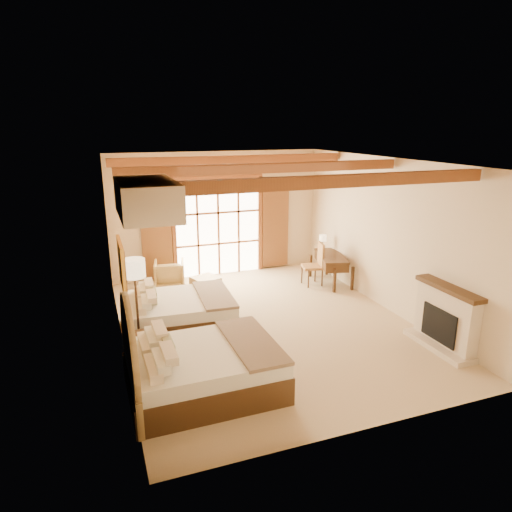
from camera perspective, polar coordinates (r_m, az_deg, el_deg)
name	(u,v)px	position (r m, az deg, el deg)	size (l,w,h in m)	color
floor	(266,324)	(9.22, 1.26, -8.50)	(7.00, 7.00, 0.00)	#C6B087
wall_back	(217,214)	(11.92, -4.84, 5.23)	(5.50, 5.50, 0.00)	beige
wall_left	(116,261)	(8.12, -17.06, -0.62)	(7.00, 7.00, 0.00)	beige
wall_right	(388,235)	(9.98, 16.20, 2.51)	(7.00, 7.00, 0.00)	beige
ceiling	(267,161)	(8.40, 1.39, 11.75)	(7.00, 7.00, 0.00)	#B86F3F
ceiling_beams	(267,168)	(8.41, 1.39, 10.94)	(5.39, 4.60, 0.18)	brown
french_doors	(218,228)	(11.93, -4.73, 3.53)	(3.95, 0.08, 2.60)	white
fireplace	(445,321)	(8.76, 22.52, -7.51)	(0.46, 1.40, 1.16)	beige
painting	(122,265)	(7.36, -16.43, -1.04)	(0.06, 0.95, 0.75)	gold
canopy_valance	(147,198)	(5.91, -13.49, 7.02)	(0.70, 1.40, 0.45)	beige
bed_near	(193,366)	(6.92, -7.86, -13.47)	(2.21, 1.72, 1.45)	#3F2B10
bed_far	(171,310)	(8.98, -10.53, -6.62)	(2.15, 1.67, 1.36)	#3F2B10
nightstand	(145,351)	(7.81, -13.65, -11.41)	(0.48, 0.48, 0.57)	#3F2B10
floor_lamp	(135,274)	(7.76, -14.94, -2.24)	(0.37, 0.37, 1.73)	#342217
armchair	(169,274)	(11.34, -10.76, -2.20)	(0.70, 0.73, 0.66)	tan
ottoman	(206,285)	(10.78, -6.32, -3.69)	(0.56, 0.56, 0.41)	tan
desk	(331,268)	(11.53, 9.32, -1.49)	(0.93, 1.47, 0.73)	#3F2B10
desk_chair	(313,272)	(11.38, 7.14, -1.98)	(0.56, 0.56, 1.06)	olive
desk_lamp	(323,239)	(11.84, 8.36, 2.16)	(0.19, 0.19, 0.38)	#342217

